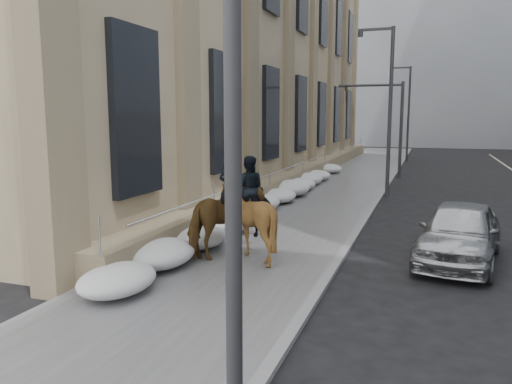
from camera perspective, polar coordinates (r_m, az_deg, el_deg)
ground at (r=12.36m, az=-4.67°, el=-9.69°), size 140.00×140.00×0.00m
sidewalk at (r=21.60m, az=6.14°, el=-1.57°), size 5.00×80.00×0.12m
curb at (r=21.17m, az=13.06°, el=-1.96°), size 0.24×80.00×0.12m
limestone_building at (r=32.66m, az=1.16°, el=17.52°), size 6.10×44.00×18.00m
bg_building_mid at (r=71.43m, az=19.24°, el=16.37°), size 30.00×12.00×28.00m
bg_building_far at (r=83.63m, az=12.10°, el=12.70°), size 24.00×12.00×20.00m
streetlight_near at (r=5.18m, az=-4.45°, el=16.29°), size 1.71×0.24×8.00m
streetlight_mid at (r=24.80m, az=14.74°, el=10.01°), size 1.71×0.24×8.00m
streetlight_far at (r=44.76m, az=16.86°, el=9.21°), size 1.71×0.24×8.00m
traffic_signal at (r=32.82m, az=14.68°, el=8.61°), size 4.10×0.22×6.00m
snow_bank at (r=20.11m, az=0.98°, el=-1.10°), size 1.70×18.10×0.76m
mounted_horse_left at (r=13.53m, az=-3.55°, el=-2.74°), size 1.64×2.64×2.70m
mounted_horse_right at (r=13.29m, az=-1.02°, el=-2.62°), size 2.14×2.30×2.73m
pedestrian at (r=15.74m, az=0.40°, el=-2.22°), size 0.97×0.50×1.58m
car_silver at (r=14.45m, az=22.25°, el=-4.28°), size 2.64×5.00×1.62m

